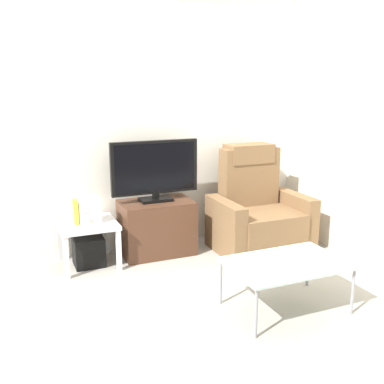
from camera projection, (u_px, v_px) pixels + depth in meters
ground_plane at (177, 287)px, 3.84m from camera, size 6.40×6.40×0.00m
wall_back at (136, 125)px, 4.55m from camera, size 6.40×0.06×2.60m
wall_side at (360, 128)px, 4.25m from camera, size 0.06×4.48×2.60m
tv_stand at (157, 227)px, 4.56m from camera, size 0.72×0.46×0.55m
television at (155, 170)px, 4.44m from camera, size 0.89×0.20×0.61m
recliner_armchair at (258, 213)px, 4.73m from camera, size 0.98×0.78×1.08m
side_table at (87, 229)px, 4.23m from camera, size 0.54×0.54×0.43m
subwoofer_box at (89, 251)px, 4.29m from camera, size 0.28×0.28×0.28m
book_leftmost at (76, 212)px, 4.13m from camera, size 0.04×0.10×0.24m
book_middle at (81, 213)px, 4.16m from camera, size 0.04×0.14×0.20m
game_console at (96, 209)px, 4.23m from camera, size 0.07×0.20×0.24m
coffee_table at (286, 265)px, 3.39m from camera, size 0.90×0.60×0.39m
cell_phone at (285, 258)px, 3.46m from camera, size 0.12×0.17×0.01m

